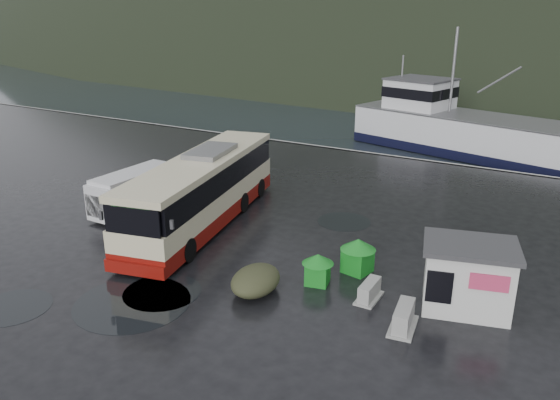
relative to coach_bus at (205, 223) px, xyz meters
The scene contains 13 objects.
ground 3.95m from the coach_bus, 25.75° to the right, with size 160.00×160.00×0.00m, color black.
harbor_water 108.34m from the coach_bus, 88.12° to the left, with size 300.00×180.00×0.02m, color black.
quay_edge 18.63m from the coach_bus, 78.97° to the left, with size 160.00×0.60×1.50m, color #999993.
coach_bus is the anchor object (origin of this frame).
white_van 4.43m from the coach_bus, behind, with size 1.90×5.49×2.29m, color silver, non-canonical shape.
waste_bin_left 9.13m from the coach_bus, ahead, with size 1.08×1.08×1.51m, color #178221, non-canonical shape.
waste_bin_right 8.57m from the coach_bus, 19.96° to the right, with size 0.93×0.93×1.30m, color #178221, non-canonical shape.
dome_tent 7.88m from the coach_bus, 37.40° to the right, with size 1.81×2.53×1.00m, color #373A22, non-canonical shape.
ticket_kiosk 13.81m from the coach_bus, ahead, with size 3.34×2.53×2.61m, color silver, non-canonical shape.
jersey_barrier_a 12.90m from the coach_bus, 19.84° to the right, with size 0.85×1.70×0.85m, color #999993, non-canonical shape.
jersey_barrier_b 10.81m from the coach_bus, 16.62° to the right, with size 0.73×1.47×0.73m, color #999993, non-canonical shape.
fishing_trawler 28.70m from the coach_bus, 72.97° to the left, with size 26.56×5.82×10.62m, color silver, non-canonical shape.
puddles 6.61m from the coach_bus, 65.52° to the right, with size 9.98×17.15×0.01m.
Camera 1 is at (13.22, -19.16, 10.59)m, focal length 35.00 mm.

